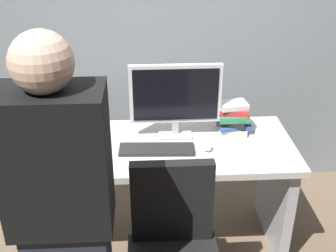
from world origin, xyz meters
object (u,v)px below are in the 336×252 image
(desk, at_px, (168,175))
(cup_by_monitor, at_px, (98,124))
(cup_near_keyboard, at_px, (94,148))
(keyboard, at_px, (157,149))
(monitor, at_px, (175,97))
(mouse, at_px, (207,146))
(person_at_desk, at_px, (65,224))
(book_stack, at_px, (233,118))

(desk, bearing_deg, cup_by_monitor, 154.79)
(cup_near_keyboard, bearing_deg, keyboard, 5.96)
(monitor, height_order, cup_near_keyboard, monitor)
(mouse, bearing_deg, person_at_desk, -132.55)
(monitor, relative_size, mouse, 5.40)
(desk, distance_m, book_stack, 0.53)
(keyboard, relative_size, book_stack, 1.92)
(keyboard, bearing_deg, book_stack, 26.59)
(keyboard, relative_size, cup_by_monitor, 4.83)
(person_at_desk, xyz_separation_m, cup_by_monitor, (0.04, 1.01, -0.07))
(cup_near_keyboard, distance_m, cup_by_monitor, 0.30)
(monitor, bearing_deg, desk, -115.97)
(monitor, bearing_deg, book_stack, 5.31)
(cup_by_monitor, bearing_deg, monitor, -10.77)
(book_stack, bearing_deg, monitor, -174.69)
(person_at_desk, relative_size, cup_near_keyboard, 16.24)
(keyboard, distance_m, book_stack, 0.53)
(person_at_desk, xyz_separation_m, cup_near_keyboard, (0.04, 0.71, -0.06))
(person_at_desk, bearing_deg, monitor, 60.74)
(desk, distance_m, cup_by_monitor, 0.54)
(mouse, xyz_separation_m, cup_by_monitor, (-0.65, 0.26, 0.03))
(cup_by_monitor, bearing_deg, keyboard, -36.87)
(mouse, bearing_deg, cup_by_monitor, 158.02)
(desk, bearing_deg, person_at_desk, -119.69)
(monitor, bearing_deg, cup_near_keyboard, -155.59)
(person_at_desk, relative_size, book_stack, 7.33)
(cup_near_keyboard, relative_size, cup_by_monitor, 1.13)
(desk, relative_size, mouse, 14.94)
(desk, height_order, mouse, mouse)
(keyboard, distance_m, cup_near_keyboard, 0.36)
(monitor, xyz_separation_m, mouse, (0.17, -0.17, -0.24))
(monitor, bearing_deg, person_at_desk, -119.26)
(monitor, height_order, keyboard, monitor)
(desk, xyz_separation_m, person_at_desk, (-0.46, -0.81, 0.33))
(person_at_desk, height_order, book_stack, person_at_desk)
(mouse, relative_size, book_stack, 0.45)
(desk, bearing_deg, keyboard, -133.99)
(person_at_desk, distance_m, mouse, 1.02)
(mouse, distance_m, book_stack, 0.29)
(keyboard, relative_size, mouse, 4.30)
(monitor, relative_size, cup_near_keyboard, 5.35)
(book_stack, bearing_deg, cup_by_monitor, 176.06)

